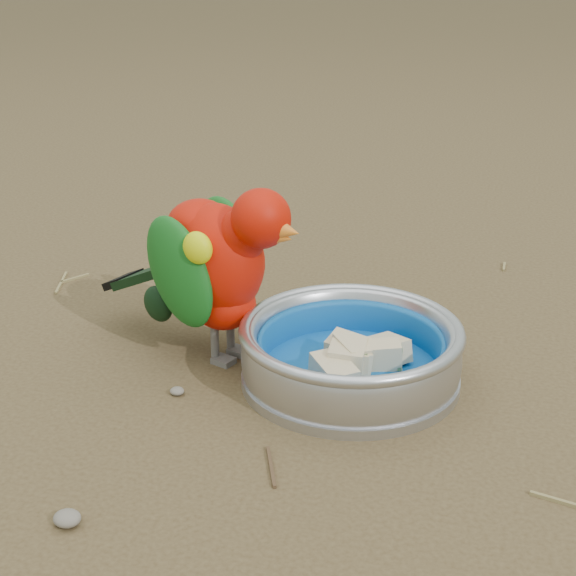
% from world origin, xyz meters
% --- Properties ---
extents(ground, '(60.00, 60.00, 0.00)m').
position_xyz_m(ground, '(0.00, 0.00, 0.00)').
color(ground, brown).
extents(food_bowl, '(0.21, 0.21, 0.02)m').
position_xyz_m(food_bowl, '(-0.01, 0.08, 0.01)').
color(food_bowl, '#B2B2BA').
rests_on(food_bowl, ground).
extents(bowl_wall, '(0.21, 0.21, 0.04)m').
position_xyz_m(bowl_wall, '(-0.01, 0.08, 0.04)').
color(bowl_wall, '#B2B2BA').
rests_on(bowl_wall, food_bowl).
extents(fruit_wedges, '(0.13, 0.13, 0.03)m').
position_xyz_m(fruit_wedges, '(-0.01, 0.08, 0.03)').
color(fruit_wedges, beige).
rests_on(fruit_wedges, food_bowl).
extents(lory_parrot, '(0.25, 0.18, 0.18)m').
position_xyz_m(lory_parrot, '(-0.16, 0.10, 0.09)').
color(lory_parrot, '#BC1103').
rests_on(lory_parrot, ground).
extents(ground_debris, '(0.90, 0.80, 0.01)m').
position_xyz_m(ground_debris, '(0.02, 0.07, 0.00)').
color(ground_debris, olive).
rests_on(ground_debris, ground).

